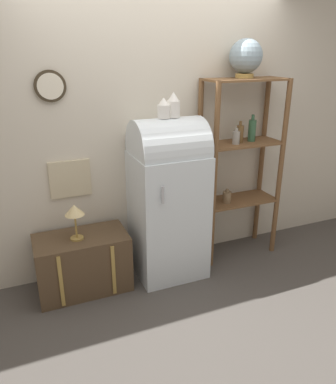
{
  "coord_description": "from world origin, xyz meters",
  "views": [
    {
      "loc": [
        -1.21,
        -2.65,
        2.02
      ],
      "look_at": [
        -0.0,
        0.27,
        0.82
      ],
      "focal_mm": 35.0,
      "sensor_mm": 36.0,
      "label": 1
    }
  ],
  "objects_px": {
    "globe": "(246,57)",
    "vase_left": "(164,109)",
    "refrigerator": "(168,196)",
    "vase_center": "(173,106)",
    "desk_lamp": "(75,212)",
    "suitcase_trunk": "(83,263)"
  },
  "relations": [
    {
      "from": "globe",
      "to": "vase_left",
      "type": "height_order",
      "value": "globe"
    },
    {
      "from": "refrigerator",
      "to": "vase_center",
      "type": "xyz_separation_m",
      "value": [
        0.05,
        0.01,
        0.81
      ]
    },
    {
      "from": "refrigerator",
      "to": "vase_left",
      "type": "distance_m",
      "value": 0.79
    },
    {
      "from": "desk_lamp",
      "to": "refrigerator",
      "type": "bearing_deg",
      "value": 0.75
    },
    {
      "from": "refrigerator",
      "to": "suitcase_trunk",
      "type": "xyz_separation_m",
      "value": [
        -0.81,
        0.02,
        -0.52
      ]
    },
    {
      "from": "vase_left",
      "to": "vase_center",
      "type": "distance_m",
      "value": 0.09
    },
    {
      "from": "globe",
      "to": "desk_lamp",
      "type": "xyz_separation_m",
      "value": [
        -1.65,
        -0.12,
        -1.2
      ]
    },
    {
      "from": "desk_lamp",
      "to": "globe",
      "type": "bearing_deg",
      "value": 4.26
    },
    {
      "from": "refrigerator",
      "to": "vase_center",
      "type": "distance_m",
      "value": 0.81
    },
    {
      "from": "vase_center",
      "to": "desk_lamp",
      "type": "bearing_deg",
      "value": -178.8
    },
    {
      "from": "suitcase_trunk",
      "to": "vase_center",
      "type": "height_order",
      "value": "vase_center"
    },
    {
      "from": "refrigerator",
      "to": "desk_lamp",
      "type": "distance_m",
      "value": 0.84
    },
    {
      "from": "refrigerator",
      "to": "vase_left",
      "type": "bearing_deg",
      "value": -178.26
    },
    {
      "from": "vase_left",
      "to": "desk_lamp",
      "type": "height_order",
      "value": "vase_left"
    },
    {
      "from": "vase_left",
      "to": "vase_center",
      "type": "bearing_deg",
      "value": 5.6
    },
    {
      "from": "refrigerator",
      "to": "suitcase_trunk",
      "type": "height_order",
      "value": "refrigerator"
    },
    {
      "from": "vase_left",
      "to": "vase_center",
      "type": "height_order",
      "value": "vase_center"
    },
    {
      "from": "refrigerator",
      "to": "vase_center",
      "type": "height_order",
      "value": "vase_center"
    },
    {
      "from": "suitcase_trunk",
      "to": "refrigerator",
      "type": "bearing_deg",
      "value": -1.36
    },
    {
      "from": "refrigerator",
      "to": "desk_lamp",
      "type": "xyz_separation_m",
      "value": [
        -0.84,
        -0.01,
        -0.01
      ]
    },
    {
      "from": "vase_left",
      "to": "globe",
      "type": "bearing_deg",
      "value": 7.62
    },
    {
      "from": "suitcase_trunk",
      "to": "vase_left",
      "type": "distance_m",
      "value": 1.51
    }
  ]
}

